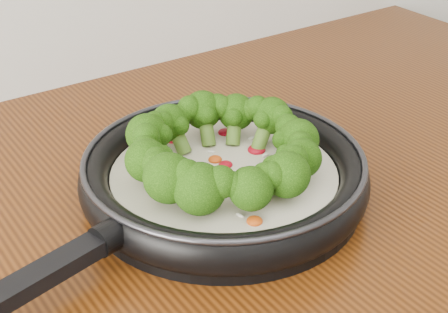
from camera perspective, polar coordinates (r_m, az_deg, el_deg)
skillet at (r=0.70m, az=-0.21°, el=-1.26°), size 0.50×0.37×0.09m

